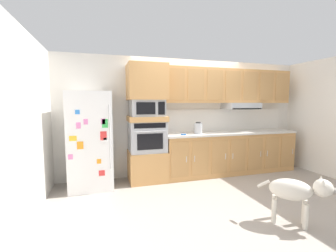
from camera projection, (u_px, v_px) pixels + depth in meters
name	position (u px, v px, depth m)	size (l,w,h in m)	color
ground_plane	(208.00, 188.00, 4.13)	(9.60, 9.60, 0.00)	#9E9389
back_kitchen_wall	(187.00, 117.00, 5.06)	(6.20, 0.12, 2.50)	silver
side_panel_left	(31.00, 125.00, 3.21)	(0.12, 7.10, 2.50)	silver
side_panel_right	(329.00, 118.00, 4.79)	(0.12, 7.10, 2.50)	white
refrigerator	(91.00, 140.00, 4.11)	(0.76, 0.73, 1.76)	white
oven_base_cabinet	(147.00, 166.00, 4.54)	(0.74, 0.62, 0.60)	tan
built_in_oven	(147.00, 136.00, 4.47)	(0.70, 0.62, 0.60)	#A8AAAF
appliance_mid_shelf	(147.00, 119.00, 4.44)	(0.74, 0.62, 0.10)	tan
microwave	(147.00, 108.00, 4.42)	(0.64, 0.54, 0.32)	#A8AAAF
appliance_upper_cabinet	(147.00, 82.00, 4.37)	(0.74, 0.62, 0.68)	tan
lower_cabinet_run	(230.00, 153.00, 5.05)	(3.03, 0.63, 0.88)	tan
countertop_slab	(231.00, 133.00, 5.01)	(3.07, 0.64, 0.04)	beige
backsplash_panel	(224.00, 120.00, 5.26)	(3.07, 0.02, 0.50)	silver
upper_cabinet_with_hood	(229.00, 87.00, 5.03)	(3.03, 0.48, 0.88)	tan
screwdriver	(184.00, 134.00, 4.51)	(0.15, 0.16, 0.03)	blue
electric_kettle	(198.00, 128.00, 4.72)	(0.17, 0.17, 0.24)	#A8AAAF
dog	(297.00, 191.00, 2.86)	(0.73, 0.65, 0.66)	beige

